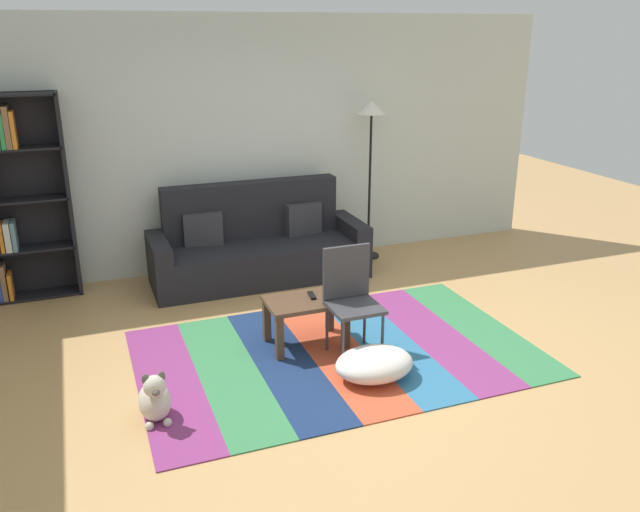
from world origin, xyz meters
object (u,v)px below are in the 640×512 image
object	(u,v)px
folding_chair	(351,292)
pouf	(374,364)
coffee_table	(306,309)
standing_lamp	(371,128)
bookshelf	(7,196)
dog	(155,399)
tv_remote	(312,295)
couch	(258,247)

from	to	relation	value
folding_chair	pouf	bearing A→B (deg)	-46.34
coffee_table	standing_lamp	world-z (taller)	standing_lamp
bookshelf	dog	bearing A→B (deg)	-70.20
folding_chair	tv_remote	bearing A→B (deg)	171.75
standing_lamp	tv_remote	world-z (taller)	standing_lamp
dog	standing_lamp	world-z (taller)	standing_lamp
folding_chair	bookshelf	bearing A→B (deg)	-176.51
bookshelf	standing_lamp	distance (m)	3.77
dog	bookshelf	bearing A→B (deg)	109.80
dog	pouf	bearing A→B (deg)	-1.27
standing_lamp	folding_chair	size ratio (longest dim) A/B	2.00
bookshelf	tv_remote	bearing A→B (deg)	-39.21
tv_remote	dog	bearing A→B (deg)	-145.28
coffee_table	dog	size ratio (longest dim) A/B	1.65
coffee_table	pouf	xyz separation A→B (m)	(0.29, -0.72, -0.20)
couch	standing_lamp	distance (m)	1.82
standing_lamp	coffee_table	bearing A→B (deg)	-127.75
pouf	bookshelf	bearing A→B (deg)	133.86
pouf	tv_remote	size ratio (longest dim) A/B	4.08
dog	standing_lamp	distance (m)	4.01
pouf	couch	bearing A→B (deg)	95.47
folding_chair	dog	bearing A→B (deg)	-121.01
standing_lamp	couch	bearing A→B (deg)	-172.52
bookshelf	folding_chair	distance (m)	3.45
standing_lamp	folding_chair	distance (m)	2.60
pouf	folding_chair	bearing A→B (deg)	89.54
coffee_table	pouf	distance (m)	0.80
couch	folding_chair	world-z (taller)	couch
dog	coffee_table	bearing A→B (deg)	27.12
couch	coffee_table	world-z (taller)	couch
coffee_table	pouf	bearing A→B (deg)	-67.96
bookshelf	coffee_table	distance (m)	3.11
bookshelf	dog	world-z (taller)	bookshelf
pouf	tv_remote	xyz separation A→B (m)	(-0.22, 0.76, 0.30)
bookshelf	coffee_table	size ratio (longest dim) A/B	3.04
couch	tv_remote	size ratio (longest dim) A/B	15.07
pouf	dog	xyz separation A→B (m)	(-1.63, 0.04, 0.03)
coffee_table	tv_remote	distance (m)	0.13
pouf	dog	distance (m)	1.63
standing_lamp	bookshelf	bearing A→B (deg)	178.41
bookshelf	pouf	distance (m)	3.85
dog	tv_remote	xyz separation A→B (m)	(1.41, 0.73, 0.27)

